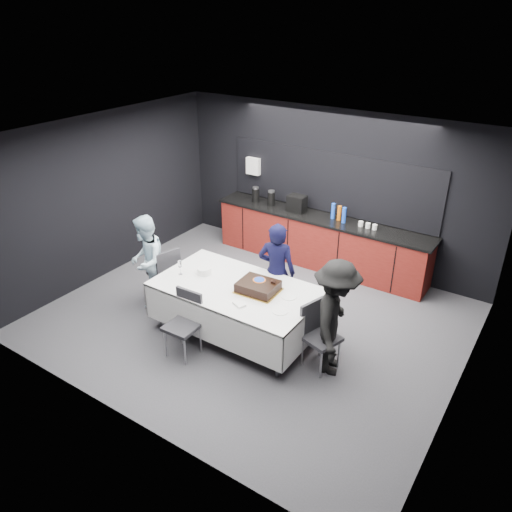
{
  "coord_description": "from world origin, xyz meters",
  "views": [
    {
      "loc": [
        3.58,
        -5.3,
        4.35
      ],
      "look_at": [
        0.0,
        0.1,
        1.05
      ],
      "focal_mm": 35.0,
      "sensor_mm": 36.0,
      "label": 1
    }
  ],
  "objects_px": {
    "chair_near": "(185,319)",
    "person_center": "(277,272)",
    "party_table": "(237,295)",
    "chair_left": "(166,271)",
    "chair_right": "(317,330)",
    "cake_assembly": "(258,287)",
    "champagne_flute": "(180,265)",
    "plate_stack": "(204,271)",
    "person_right": "(335,318)",
    "person_left": "(147,261)"
  },
  "relations": [
    {
      "from": "chair_left",
      "to": "person_left",
      "type": "distance_m",
      "value": 0.35
    },
    {
      "from": "chair_near",
      "to": "person_left",
      "type": "xyz_separation_m",
      "value": [
        -1.33,
        0.65,
        0.21
      ]
    },
    {
      "from": "champagne_flute",
      "to": "chair_near",
      "type": "relative_size",
      "value": 0.24
    },
    {
      "from": "cake_assembly",
      "to": "plate_stack",
      "type": "relative_size",
      "value": 2.87
    },
    {
      "from": "chair_near",
      "to": "person_center",
      "type": "relative_size",
      "value": 0.59
    },
    {
      "from": "chair_near",
      "to": "person_right",
      "type": "xyz_separation_m",
      "value": [
        1.84,
        0.76,
        0.26
      ]
    },
    {
      "from": "chair_left",
      "to": "champagne_flute",
      "type": "bearing_deg",
      "value": -25.94
    },
    {
      "from": "cake_assembly",
      "to": "person_right",
      "type": "xyz_separation_m",
      "value": [
        1.19,
        -0.04,
        -0.05
      ]
    },
    {
      "from": "plate_stack",
      "to": "chair_near",
      "type": "distance_m",
      "value": 0.88
    },
    {
      "from": "cake_assembly",
      "to": "person_left",
      "type": "bearing_deg",
      "value": -175.35
    },
    {
      "from": "chair_right",
      "to": "chair_left",
      "type": "bearing_deg",
      "value": 177.76
    },
    {
      "from": "chair_right",
      "to": "cake_assembly",
      "type": "bearing_deg",
      "value": 176.5
    },
    {
      "from": "person_left",
      "to": "person_right",
      "type": "bearing_deg",
      "value": 61.49
    },
    {
      "from": "chair_left",
      "to": "person_right",
      "type": "height_order",
      "value": "person_right"
    },
    {
      "from": "party_table",
      "to": "plate_stack",
      "type": "relative_size",
      "value": 11.16
    },
    {
      "from": "party_table",
      "to": "plate_stack",
      "type": "distance_m",
      "value": 0.64
    },
    {
      "from": "person_center",
      "to": "person_right",
      "type": "bearing_deg",
      "value": 136.26
    },
    {
      "from": "chair_left",
      "to": "person_left",
      "type": "bearing_deg",
      "value": -132.06
    },
    {
      "from": "cake_assembly",
      "to": "plate_stack",
      "type": "distance_m",
      "value": 0.94
    },
    {
      "from": "chair_left",
      "to": "person_center",
      "type": "xyz_separation_m",
      "value": [
        1.71,
        0.57,
        0.24
      ]
    },
    {
      "from": "chair_right",
      "to": "person_left",
      "type": "bearing_deg",
      "value": -178.02
    },
    {
      "from": "chair_right",
      "to": "person_center",
      "type": "bearing_deg",
      "value": 147.05
    },
    {
      "from": "person_left",
      "to": "person_right",
      "type": "relative_size",
      "value": 0.93
    },
    {
      "from": "chair_near",
      "to": "chair_right",
      "type": "bearing_deg",
      "value": 24.85
    },
    {
      "from": "party_table",
      "to": "chair_left",
      "type": "bearing_deg",
      "value": 175.53
    },
    {
      "from": "champagne_flute",
      "to": "person_center",
      "type": "relative_size",
      "value": 0.14
    },
    {
      "from": "person_left",
      "to": "person_right",
      "type": "xyz_separation_m",
      "value": [
        3.17,
        0.12,
        0.05
      ]
    },
    {
      "from": "plate_stack",
      "to": "person_left",
      "type": "height_order",
      "value": "person_left"
    },
    {
      "from": "chair_right",
      "to": "person_right",
      "type": "bearing_deg",
      "value": 3.77
    },
    {
      "from": "champagne_flute",
      "to": "person_right",
      "type": "relative_size",
      "value": 0.14
    },
    {
      "from": "chair_near",
      "to": "person_right",
      "type": "relative_size",
      "value": 0.58
    },
    {
      "from": "plate_stack",
      "to": "champagne_flute",
      "type": "xyz_separation_m",
      "value": [
        -0.28,
        -0.21,
        0.11
      ]
    },
    {
      "from": "chair_right",
      "to": "person_right",
      "type": "relative_size",
      "value": 0.58
    },
    {
      "from": "party_table",
      "to": "champagne_flute",
      "type": "relative_size",
      "value": 10.36
    },
    {
      "from": "party_table",
      "to": "chair_near",
      "type": "bearing_deg",
      "value": -113.63
    },
    {
      "from": "champagne_flute",
      "to": "cake_assembly",
      "type": "bearing_deg",
      "value": 10.71
    },
    {
      "from": "plate_stack",
      "to": "chair_left",
      "type": "bearing_deg",
      "value": 175.14
    },
    {
      "from": "champagne_flute",
      "to": "chair_right",
      "type": "relative_size",
      "value": 0.24
    },
    {
      "from": "chair_left",
      "to": "person_right",
      "type": "relative_size",
      "value": 0.58
    },
    {
      "from": "champagne_flute",
      "to": "chair_right",
      "type": "xyz_separation_m",
      "value": [
        2.18,
        0.17,
        -0.4
      ]
    },
    {
      "from": "person_center",
      "to": "person_right",
      "type": "height_order",
      "value": "person_right"
    },
    {
      "from": "person_center",
      "to": "person_left",
      "type": "distance_m",
      "value": 2.06
    },
    {
      "from": "chair_left",
      "to": "chair_right",
      "type": "distance_m",
      "value": 2.76
    },
    {
      "from": "person_right",
      "to": "person_center",
      "type": "bearing_deg",
      "value": 43.99
    },
    {
      "from": "champagne_flute",
      "to": "chair_right",
      "type": "distance_m",
      "value": 2.23
    },
    {
      "from": "plate_stack",
      "to": "chair_near",
      "type": "height_order",
      "value": "chair_near"
    },
    {
      "from": "party_table",
      "to": "cake_assembly",
      "type": "xyz_separation_m",
      "value": [
        0.32,
        0.07,
        0.21
      ]
    },
    {
      "from": "person_center",
      "to": "cake_assembly",
      "type": "bearing_deg",
      "value": 80.92
    },
    {
      "from": "cake_assembly",
      "to": "party_table",
      "type": "bearing_deg",
      "value": -168.52
    },
    {
      "from": "cake_assembly",
      "to": "person_center",
      "type": "relative_size",
      "value": 0.38
    }
  ]
}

